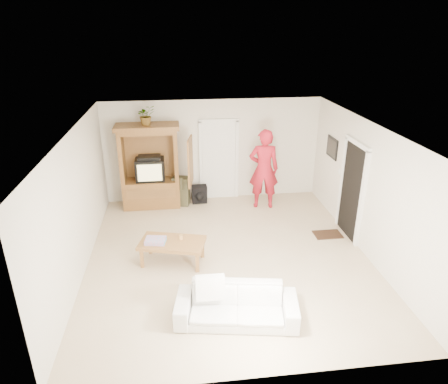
# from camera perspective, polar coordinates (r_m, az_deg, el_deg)

# --- Properties ---
(floor) EXTENTS (6.00, 6.00, 0.00)m
(floor) POSITION_cam_1_polar(r_m,az_deg,el_deg) (8.11, 0.61, -9.16)
(floor) COLOR tan
(floor) RESTS_ON ground
(ceiling) EXTENTS (6.00, 6.00, 0.00)m
(ceiling) POSITION_cam_1_polar(r_m,az_deg,el_deg) (7.07, 0.70, 8.97)
(ceiling) COLOR white
(ceiling) RESTS_ON floor
(wall_back) EXTENTS (5.50, 0.00, 5.50)m
(wall_back) POSITION_cam_1_polar(r_m,az_deg,el_deg) (10.30, -1.59, 5.96)
(wall_back) COLOR silver
(wall_back) RESTS_ON floor
(wall_front) EXTENTS (5.50, 0.00, 5.50)m
(wall_front) POSITION_cam_1_polar(r_m,az_deg,el_deg) (4.94, 5.46, -14.74)
(wall_front) COLOR silver
(wall_front) RESTS_ON floor
(wall_left) EXTENTS (0.00, 6.00, 6.00)m
(wall_left) POSITION_cam_1_polar(r_m,az_deg,el_deg) (7.66, -20.21, -1.69)
(wall_left) COLOR silver
(wall_left) RESTS_ON floor
(wall_right) EXTENTS (0.00, 6.00, 6.00)m
(wall_right) POSITION_cam_1_polar(r_m,az_deg,el_deg) (8.30, 19.82, 0.27)
(wall_right) COLOR silver
(wall_right) RESTS_ON floor
(armoire) EXTENTS (1.82, 1.14, 2.10)m
(armoire) POSITION_cam_1_polar(r_m,az_deg,el_deg) (10.08, -10.34, 2.86)
(armoire) COLOR brown
(armoire) RESTS_ON floor
(door_back) EXTENTS (0.85, 0.05, 2.04)m
(door_back) POSITION_cam_1_polar(r_m,az_deg,el_deg) (10.37, -0.73, 4.46)
(door_back) COLOR white
(door_back) RESTS_ON floor
(doorway_right) EXTENTS (0.05, 0.90, 2.04)m
(doorway_right) POSITION_cam_1_polar(r_m,az_deg,el_deg) (8.89, 17.79, 0.08)
(doorway_right) COLOR black
(doorway_right) RESTS_ON floor
(framed_picture) EXTENTS (0.03, 0.60, 0.48)m
(framed_picture) POSITION_cam_1_polar(r_m,az_deg,el_deg) (9.82, 15.20, 6.14)
(framed_picture) COLOR black
(framed_picture) RESTS_ON wall_right
(doormat) EXTENTS (0.60, 0.40, 0.02)m
(doormat) POSITION_cam_1_polar(r_m,az_deg,el_deg) (9.15, 14.59, -5.88)
(doormat) COLOR #382316
(doormat) RESTS_ON floor
(plant) EXTENTS (0.53, 0.50, 0.46)m
(plant) POSITION_cam_1_polar(r_m,az_deg,el_deg) (9.66, -11.10, 10.72)
(plant) COLOR #4C7238
(plant) RESTS_ON armoire
(man) EXTENTS (0.79, 0.58, 2.01)m
(man) POSITION_cam_1_polar(r_m,az_deg,el_deg) (9.87, 5.70, 3.28)
(man) COLOR #AB1625
(man) RESTS_ON floor
(sofa) EXTENTS (1.98, 1.04, 0.55)m
(sofa) POSITION_cam_1_polar(r_m,az_deg,el_deg) (6.44, 1.81, -15.86)
(sofa) COLOR silver
(sofa) RESTS_ON floor
(coffee_table) EXTENTS (1.36, 0.97, 0.46)m
(coffee_table) POSITION_cam_1_polar(r_m,az_deg,el_deg) (7.79, -7.40, -7.40)
(coffee_table) COLOR olive
(coffee_table) RESTS_ON floor
(towel) EXTENTS (0.42, 0.34, 0.08)m
(towel) POSITION_cam_1_polar(r_m,az_deg,el_deg) (7.75, -9.76, -6.86)
(towel) COLOR #EA4E69
(towel) RESTS_ON coffee_table
(candle) EXTENTS (0.08, 0.08, 0.10)m
(candle) POSITION_cam_1_polar(r_m,az_deg,el_deg) (7.78, -6.20, -6.44)
(candle) COLOR tan
(candle) RESTS_ON coffee_table
(backpack_black) EXTENTS (0.39, 0.24, 0.47)m
(backpack_black) POSITION_cam_1_polar(r_m,az_deg,el_deg) (10.31, -3.54, -0.37)
(backpack_black) COLOR black
(backpack_black) RESTS_ON floor
(backpack_olive) EXTENTS (0.45, 0.38, 0.75)m
(backpack_olive) POSITION_cam_1_polar(r_m,az_deg,el_deg) (10.20, -6.15, 0.14)
(backpack_olive) COLOR #47442B
(backpack_olive) RESTS_ON floor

